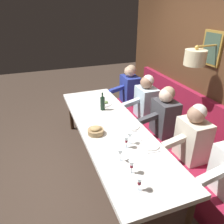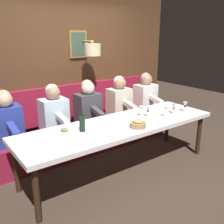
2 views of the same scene
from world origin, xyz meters
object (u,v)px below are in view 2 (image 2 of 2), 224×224
at_px(wine_glass_1, 141,109).
at_px(wine_glass_4, 166,110).
at_px(diner_near, 119,99).
at_px(wine_glass_3, 174,107).
at_px(wine_glass_2, 148,109).
at_px(bread_bowl, 138,124).
at_px(diner_far, 54,111).
at_px(diner_farthest, 6,120).
at_px(wine_glass_0, 185,105).
at_px(dining_table, 120,127).
at_px(diner_nearest, 146,94).
at_px(wine_bottle, 82,123).
at_px(diner_middle, 88,105).

xyz_separation_m(wine_glass_1, wine_glass_4, (-0.25, -0.28, 0.00)).
xyz_separation_m(diner_near, wine_glass_3, (-1.01, -0.30, 0.04)).
relative_size(wine_glass_2, bread_bowl, 0.75).
bearing_deg(diner_far, wine_glass_2, -127.57).
height_order(diner_farthest, wine_glass_0, diner_farthest).
bearing_deg(dining_table, diner_nearest, -56.29).
relative_size(wine_glass_2, wine_bottle, 0.55).
distance_m(dining_table, diner_near, 1.11).
relative_size(wine_glass_3, bread_bowl, 0.75).
distance_m(diner_farthest, wine_glass_1, 1.96).
distance_m(diner_middle, diner_farthest, 1.32).
relative_size(diner_near, bread_bowl, 3.60).
height_order(diner_farthest, wine_glass_2, diner_farthest).
bearing_deg(wine_glass_3, wine_glass_1, 67.36).
bearing_deg(wine_glass_1, dining_table, 99.38).
height_order(diner_farthest, wine_glass_3, diner_farthest).
xyz_separation_m(wine_glass_3, wine_glass_4, (-0.04, 0.22, 0.00)).
xyz_separation_m(dining_table, wine_glass_3, (-0.13, -0.97, 0.17)).
bearing_deg(wine_glass_3, diner_far, 57.29).
bearing_deg(diner_nearest, diner_far, 90.00).
bearing_deg(wine_glass_2, diner_middle, 30.93).
height_order(diner_middle, wine_glass_2, diner_middle).
xyz_separation_m(dining_table, wine_glass_2, (0.00, -0.53, 0.17)).
xyz_separation_m(diner_nearest, wine_glass_4, (-1.05, 0.58, 0.04)).
bearing_deg(wine_bottle, dining_table, -95.78).
bearing_deg(diner_far, wine_glass_0, -119.90).
bearing_deg(bread_bowl, wine_glass_0, -84.90).
bearing_deg(diner_farthest, diner_near, -90.00).
bearing_deg(diner_near, diner_farthest, 90.00).
xyz_separation_m(diner_nearest, diner_farthest, (0.00, 2.64, 0.00)).
xyz_separation_m(diner_nearest, wine_glass_0, (-1.05, 0.12, 0.04)).
distance_m(wine_glass_1, wine_bottle, 1.05).
height_order(wine_glass_0, wine_glass_2, same).
relative_size(diner_far, wine_glass_1, 4.82).
distance_m(dining_table, wine_glass_1, 0.50).
relative_size(wine_glass_4, wine_bottle, 0.55).
xyz_separation_m(diner_middle, wine_glass_4, (-1.05, -0.74, 0.04)).
relative_size(diner_middle, diner_far, 1.00).
relative_size(wine_glass_2, wine_glass_4, 1.00).
bearing_deg(diner_farthest, wine_glass_0, -112.51).
bearing_deg(diner_farthest, diner_middle, -90.00).
bearing_deg(wine_glass_4, wine_glass_3, -80.78).
relative_size(diner_far, diner_farthest, 1.00).
xyz_separation_m(diner_middle, diner_far, (0.00, 0.62, 0.00)).
xyz_separation_m(wine_glass_0, wine_bottle, (0.22, 1.79, 0.00)).
bearing_deg(diner_far, diner_near, -90.00).
bearing_deg(diner_middle, diner_near, -90.00).
bearing_deg(wine_glass_2, wine_glass_0, -103.86).
relative_size(wine_glass_3, wine_bottle, 0.55).
height_order(wine_glass_3, wine_bottle, wine_bottle).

